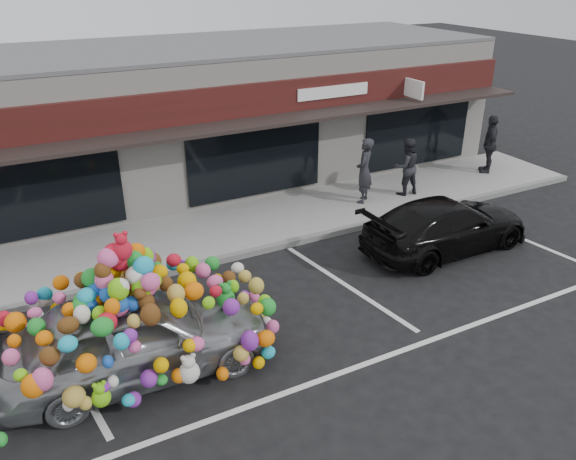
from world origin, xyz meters
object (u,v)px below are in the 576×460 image
toy_car (134,326)px  pedestrian_b (406,167)px  pedestrian_a (364,171)px  pedestrian_c (490,144)px  black_sedan (446,225)px

toy_car → pedestrian_b: bearing=-62.2°
pedestrian_a → pedestrian_b: bearing=133.7°
toy_car → pedestrian_c: bearing=-67.6°
pedestrian_a → black_sedan: bearing=51.4°
black_sedan → pedestrian_c: 6.07m
toy_car → pedestrian_a: bearing=-57.8°
toy_car → pedestrian_c: (13.01, 4.64, 0.13)m
pedestrian_a → pedestrian_c: size_ratio=1.00×
pedestrian_b → toy_car: bearing=31.0°
black_sedan → pedestrian_c: pedestrian_c is taller
pedestrian_a → pedestrian_b: pedestrian_a is taller
black_sedan → pedestrian_a: pedestrian_a is taller
pedestrian_c → pedestrian_b: bearing=-46.4°
black_sedan → pedestrian_c: size_ratio=2.35×
toy_car → pedestrian_a: toy_car is taller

